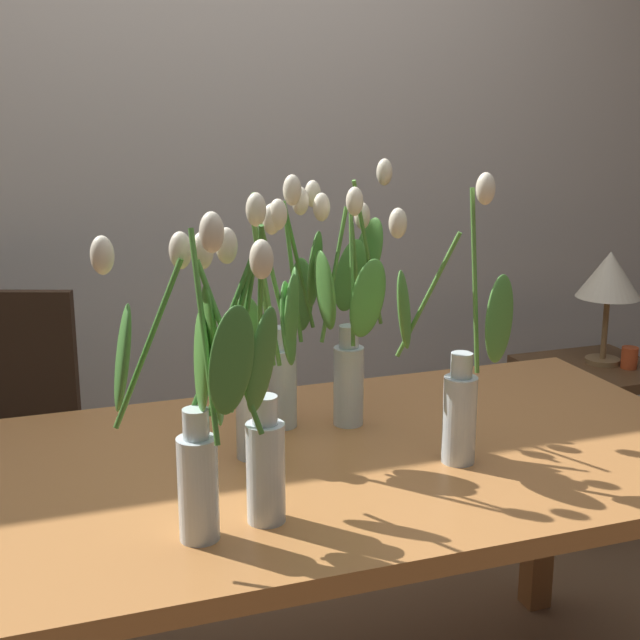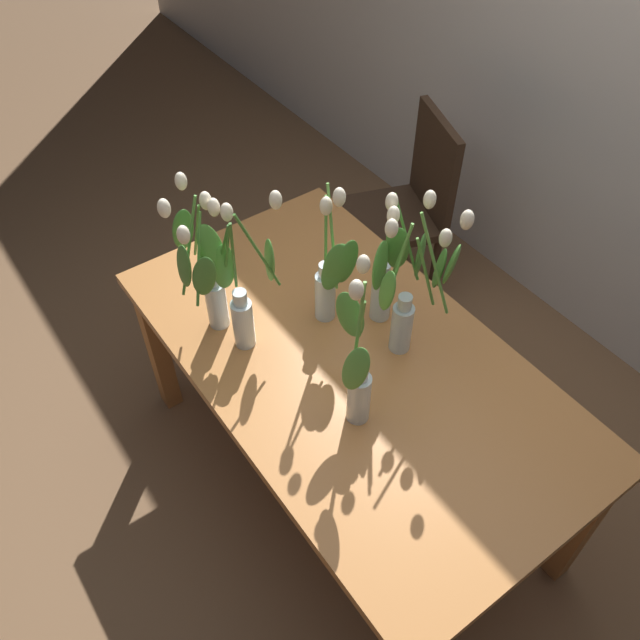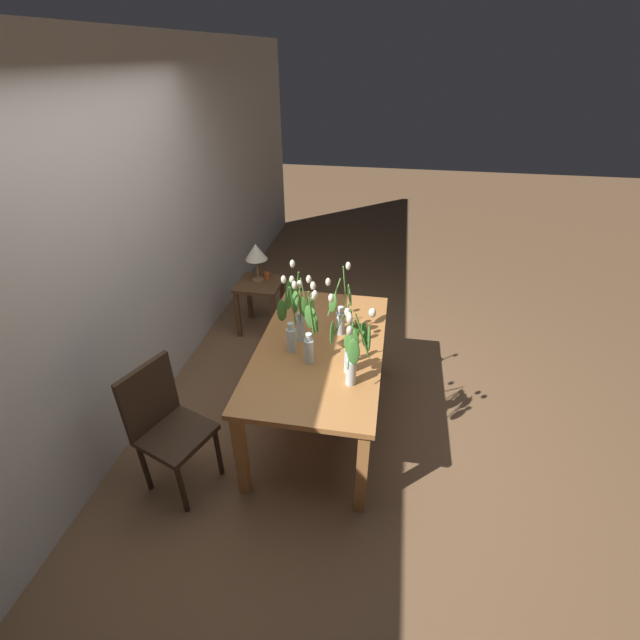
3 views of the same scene
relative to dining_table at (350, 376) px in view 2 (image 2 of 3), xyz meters
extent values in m
plane|color=brown|center=(0.00, 0.00, -0.65)|extent=(18.00, 18.00, 0.00)
cube|color=#B7753D|center=(0.00, 0.00, 0.07)|extent=(1.60, 0.90, 0.04)
cube|color=#B7753D|center=(-0.74, -0.39, -0.30)|extent=(0.07, 0.07, 0.70)
cube|color=#B7753D|center=(-0.74, 0.39, -0.30)|extent=(0.07, 0.07, 0.70)
cube|color=#B7753D|center=(0.74, 0.39, -0.30)|extent=(0.07, 0.07, 0.70)
cylinder|color=silver|center=(-0.20, 0.04, 0.18)|extent=(0.07, 0.07, 0.18)
cylinder|color=silver|center=(-0.20, 0.04, 0.30)|extent=(0.04, 0.04, 0.05)
cylinder|color=silver|center=(-0.20, 0.04, 0.15)|extent=(0.06, 0.06, 0.11)
cylinder|color=#56933D|center=(-0.18, 0.03, 0.44)|extent=(0.04, 0.03, 0.29)
ellipsoid|color=#F2E5C6|center=(-0.16, 0.02, 0.58)|extent=(0.04, 0.04, 0.06)
ellipsoid|color=#427F33|center=(-0.13, 0.03, 0.37)|extent=(0.06, 0.12, 0.18)
cylinder|color=#56933D|center=(-0.17, 0.02, 0.44)|extent=(0.05, 0.04, 0.30)
ellipsoid|color=#F2E5C6|center=(-0.15, 0.01, 0.59)|extent=(0.04, 0.04, 0.06)
ellipsoid|color=#427F33|center=(-0.12, 0.02, 0.39)|extent=(0.08, 0.09, 0.18)
cylinder|color=#56933D|center=(-0.16, 0.04, 0.46)|extent=(0.08, 0.02, 0.34)
ellipsoid|color=#F2E5C6|center=(-0.12, 0.03, 0.64)|extent=(0.04, 0.04, 0.06)
ellipsoid|color=#427F33|center=(-0.11, 0.05, 0.40)|extent=(0.05, 0.09, 0.18)
cylinder|color=silver|center=(-0.09, 0.19, 0.18)|extent=(0.07, 0.07, 0.18)
cylinder|color=silver|center=(-0.09, 0.19, 0.30)|extent=(0.04, 0.04, 0.05)
cylinder|color=silver|center=(-0.09, 0.19, 0.15)|extent=(0.06, 0.06, 0.11)
cylinder|color=#478433|center=(-0.04, 0.22, 0.45)|extent=(0.09, 0.06, 0.30)
ellipsoid|color=#F2E5C6|center=(0.00, 0.25, 0.60)|extent=(0.04, 0.04, 0.06)
ellipsoid|color=#427F33|center=(-0.02, 0.27, 0.37)|extent=(0.06, 0.07, 0.17)
cylinder|color=#478433|center=(-0.07, 0.18, 0.45)|extent=(0.04, 0.03, 0.31)
ellipsoid|color=#F2E5C6|center=(-0.06, 0.16, 0.60)|extent=(0.04, 0.04, 0.06)
ellipsoid|color=#427F33|center=(-0.02, 0.17, 0.45)|extent=(0.07, 0.08, 0.17)
cylinder|color=silver|center=(0.05, 0.16, 0.18)|extent=(0.07, 0.07, 0.18)
cylinder|color=silver|center=(0.05, 0.16, 0.30)|extent=(0.04, 0.04, 0.05)
cylinder|color=silver|center=(0.05, 0.16, 0.15)|extent=(0.06, 0.06, 0.11)
cylinder|color=#56933D|center=(0.08, 0.19, 0.42)|extent=(0.06, 0.07, 0.26)
ellipsoid|color=#F2E5C6|center=(0.11, 0.22, 0.55)|extent=(0.04, 0.04, 0.06)
ellipsoid|color=#4C8E38|center=(0.09, 0.24, 0.42)|extent=(0.10, 0.07, 0.18)
cylinder|color=#56933D|center=(0.11, 0.19, 0.47)|extent=(0.11, 0.07, 0.34)
ellipsoid|color=#F2E5C6|center=(0.16, 0.23, 0.65)|extent=(0.04, 0.04, 0.06)
ellipsoid|color=#4C8E38|center=(0.13, 0.24, 0.46)|extent=(0.09, 0.08, 0.18)
cylinder|color=#56933D|center=(0.01, 0.15, 0.44)|extent=(0.07, 0.02, 0.29)
ellipsoid|color=#F2E5C6|center=(-0.02, 0.14, 0.59)|extent=(0.04, 0.04, 0.06)
ellipsoid|color=#4C8E38|center=(-0.02, 0.11, 0.42)|extent=(0.05, 0.09, 0.18)
cylinder|color=#56933D|center=(0.04, 0.12, 0.45)|extent=(0.02, 0.07, 0.31)
ellipsoid|color=#F2E5C6|center=(0.03, 0.09, 0.60)|extent=(0.04, 0.04, 0.06)
ellipsoid|color=#4C8E38|center=(0.06, 0.07, 0.40)|extent=(0.11, 0.04, 0.18)
cylinder|color=silver|center=(-0.38, -0.26, 0.18)|extent=(0.07, 0.07, 0.18)
cylinder|color=silver|center=(-0.38, -0.26, 0.30)|extent=(0.04, 0.04, 0.05)
cylinder|color=silver|center=(-0.38, -0.26, 0.15)|extent=(0.06, 0.06, 0.11)
cylinder|color=#478433|center=(-0.37, -0.32, 0.46)|extent=(0.02, 0.10, 0.32)
ellipsoid|color=#F2E5C6|center=(-0.37, -0.37, 0.62)|extent=(0.04, 0.04, 0.06)
ellipsoid|color=#427F33|center=(-0.34, -0.36, 0.43)|extent=(0.10, 0.04, 0.18)
cylinder|color=#478433|center=(-0.33, -0.31, 0.44)|extent=(0.08, 0.10, 0.27)
ellipsoid|color=#F2E5C6|center=(-0.29, -0.36, 0.58)|extent=(0.04, 0.04, 0.06)
ellipsoid|color=#427F33|center=(-0.28, -0.33, 0.41)|extent=(0.10, 0.08, 0.18)
cylinder|color=#478433|center=(-0.45, -0.26, 0.44)|extent=(0.12, 0.02, 0.27)
ellipsoid|color=#F2E5C6|center=(-0.51, -0.25, 0.58)|extent=(0.04, 0.04, 0.06)
ellipsoid|color=#427F33|center=(-0.49, -0.28, 0.43)|extent=(0.05, 0.08, 0.17)
cylinder|color=silver|center=(-0.25, -0.24, 0.18)|extent=(0.07, 0.07, 0.18)
cylinder|color=silver|center=(-0.25, -0.24, 0.30)|extent=(0.04, 0.04, 0.05)
cylinder|color=silver|center=(-0.25, -0.24, 0.15)|extent=(0.06, 0.06, 0.11)
cylinder|color=#3D752D|center=(-0.24, -0.17, 0.46)|extent=(0.03, 0.12, 0.31)
ellipsoid|color=#F2E5C6|center=(-0.23, -0.11, 0.62)|extent=(0.04, 0.04, 0.06)
ellipsoid|color=#4C8E38|center=(-0.26, -0.12, 0.38)|extent=(0.09, 0.03, 0.18)
cylinder|color=#3D752D|center=(-0.33, -0.24, 0.43)|extent=(0.12, 0.01, 0.27)
ellipsoid|color=#F2E5C6|center=(-0.39, -0.24, 0.58)|extent=(0.04, 0.04, 0.06)
ellipsoid|color=#4C8E38|center=(-0.37, -0.27, 0.40)|extent=(0.03, 0.07, 0.17)
cylinder|color=#3D752D|center=(-0.29, -0.23, 0.43)|extent=(0.05, 0.03, 0.28)
ellipsoid|color=#F2E5C6|center=(-0.31, -0.22, 0.58)|extent=(0.04, 0.04, 0.06)
ellipsoid|color=#4C8E38|center=(-0.33, -0.24, 0.37)|extent=(0.04, 0.08, 0.17)
cylinder|color=#3D752D|center=(-0.31, -0.24, 0.43)|extent=(0.09, 0.01, 0.27)
ellipsoid|color=#F2E5C6|center=(-0.35, -0.23, 0.58)|extent=(0.04, 0.04, 0.06)
ellipsoid|color=#4C8E38|center=(-0.35, -0.26, 0.45)|extent=(0.04, 0.10, 0.18)
cylinder|color=silver|center=(0.18, -0.12, 0.18)|extent=(0.07, 0.07, 0.18)
cylinder|color=silver|center=(0.18, -0.12, 0.30)|extent=(0.04, 0.04, 0.05)
cylinder|color=silver|center=(0.18, -0.12, 0.15)|extent=(0.06, 0.06, 0.11)
cylinder|color=#56933D|center=(0.19, -0.14, 0.47)|extent=(0.02, 0.04, 0.36)
ellipsoid|color=#F2E5C6|center=(0.20, -0.16, 0.65)|extent=(0.04, 0.04, 0.06)
ellipsoid|color=#4C8E38|center=(0.23, -0.18, 0.40)|extent=(0.10, 0.06, 0.18)
cylinder|color=#56933D|center=(0.13, -0.08, 0.43)|extent=(0.10, 0.08, 0.26)
ellipsoid|color=#F2E5C6|center=(0.08, -0.04, 0.57)|extent=(0.04, 0.04, 0.06)
ellipsoid|color=#4C8E38|center=(0.08, -0.07, 0.41)|extent=(0.09, 0.10, 0.18)
cube|color=#382619|center=(-0.74, 0.82, -0.20)|extent=(0.51, 0.51, 0.04)
cylinder|color=#382619|center=(-0.64, 0.60, -0.43)|extent=(0.04, 0.04, 0.43)
cylinder|color=#382619|center=(-0.96, 0.72, -0.43)|extent=(0.04, 0.04, 0.43)
cylinder|color=#382619|center=(-0.52, 0.92, -0.43)|extent=(0.04, 0.04, 0.43)
cylinder|color=#382619|center=(-0.84, 1.04, -0.43)|extent=(0.04, 0.04, 0.43)
cube|color=#382619|center=(-0.68, 0.99, 0.05)|extent=(0.39, 0.17, 0.46)
camera|label=1|loc=(-0.64, -1.60, 0.81)|focal=49.70mm
camera|label=2|loc=(1.02, -0.85, 1.71)|focal=36.83mm
camera|label=3|loc=(-2.53, -0.44, 1.91)|focal=24.33mm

